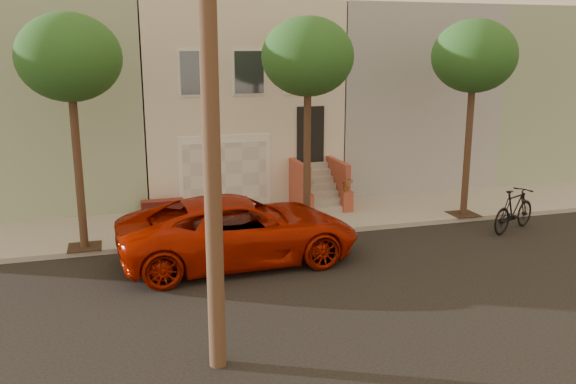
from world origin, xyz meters
name	(u,v)px	position (x,y,z in m)	size (l,w,h in m)	color
ground	(317,282)	(0.00, 0.00, 0.00)	(90.00, 90.00, 0.00)	black
sidewalk	(264,220)	(0.00, 5.35, 0.07)	(40.00, 3.70, 0.15)	gray
house_row	(228,97)	(0.00, 11.19, 3.64)	(33.10, 11.70, 7.00)	beige
tree_left	(69,59)	(-5.50, 3.90, 5.26)	(2.70, 2.57, 6.30)	#2D2116
tree_mid	(308,58)	(1.00, 3.90, 5.26)	(2.70, 2.57, 6.30)	#2D2116
tree_right	(474,57)	(6.50, 3.90, 5.26)	(2.70, 2.57, 6.30)	#2D2116
pickup_truck	(240,230)	(-1.50, 1.96, 0.88)	(2.91, 6.32, 1.76)	#A21400
motorcycle	(514,210)	(7.21, 2.25, 0.67)	(0.63, 2.24, 1.34)	black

